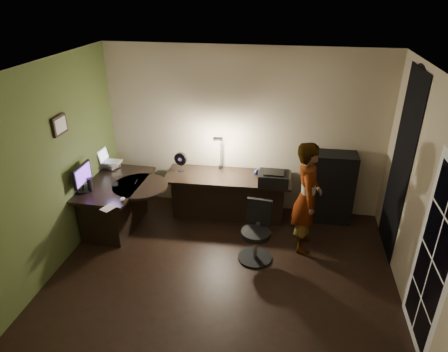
% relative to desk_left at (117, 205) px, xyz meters
% --- Properties ---
extents(floor, '(4.50, 4.00, 0.01)m').
position_rel_desk_left_xyz_m(floor, '(1.83, -0.97, -0.39)').
color(floor, black).
rests_on(floor, ground).
extents(ceiling, '(4.50, 4.00, 0.01)m').
position_rel_desk_left_xyz_m(ceiling, '(1.83, -0.97, 2.32)').
color(ceiling, silver).
rests_on(ceiling, floor).
extents(wall_back, '(4.50, 0.01, 2.70)m').
position_rel_desk_left_xyz_m(wall_back, '(1.83, 1.03, 0.96)').
color(wall_back, tan).
rests_on(wall_back, floor).
extents(wall_front, '(4.50, 0.01, 2.70)m').
position_rel_desk_left_xyz_m(wall_front, '(1.83, -2.98, 0.96)').
color(wall_front, tan).
rests_on(wall_front, floor).
extents(wall_left, '(0.01, 4.00, 2.70)m').
position_rel_desk_left_xyz_m(wall_left, '(-0.42, -0.97, 0.96)').
color(wall_left, tan).
rests_on(wall_left, floor).
extents(wall_right, '(0.01, 4.00, 2.70)m').
position_rel_desk_left_xyz_m(wall_right, '(4.08, -0.97, 0.96)').
color(wall_right, tan).
rests_on(wall_right, floor).
extents(green_wall_overlay, '(0.00, 4.00, 2.70)m').
position_rel_desk_left_xyz_m(green_wall_overlay, '(-0.41, -0.97, 0.96)').
color(green_wall_overlay, '#485928').
rests_on(green_wall_overlay, floor).
extents(arched_doorway, '(0.01, 0.90, 2.60)m').
position_rel_desk_left_xyz_m(arched_doorway, '(4.07, 0.18, 0.91)').
color(arched_doorway, black).
rests_on(arched_doorway, floor).
extents(french_door, '(0.02, 0.92, 2.10)m').
position_rel_desk_left_xyz_m(french_door, '(4.07, -1.52, 0.66)').
color(french_door, white).
rests_on(french_door, floor).
extents(framed_picture, '(0.04, 0.30, 0.25)m').
position_rel_desk_left_xyz_m(framed_picture, '(-0.39, -0.52, 1.46)').
color(framed_picture, black).
rests_on(framed_picture, wall_left).
extents(desk_left, '(0.86, 1.37, 0.78)m').
position_rel_desk_left_xyz_m(desk_left, '(0.00, 0.00, 0.00)').
color(desk_left, black).
rests_on(desk_left, floor).
extents(desk_right, '(2.01, 0.77, 0.75)m').
position_rel_desk_left_xyz_m(desk_right, '(1.65, 0.61, -0.02)').
color(desk_right, black).
rests_on(desk_right, floor).
extents(cabinet, '(0.78, 0.40, 1.16)m').
position_rel_desk_left_xyz_m(cabinet, '(3.24, 0.81, 0.19)').
color(cabinet, black).
rests_on(cabinet, floor).
extents(laptop_stand, '(0.29, 0.27, 0.10)m').
position_rel_desk_left_xyz_m(laptop_stand, '(-0.27, 0.49, 0.45)').
color(laptop_stand, silver).
rests_on(laptop_stand, desk_left).
extents(laptop, '(0.31, 0.29, 0.21)m').
position_rel_desk_left_xyz_m(laptop, '(-0.24, 0.49, 0.60)').
color(laptop, silver).
rests_on(laptop, laptop_stand).
extents(monitor, '(0.09, 0.45, 0.30)m').
position_rel_desk_left_xyz_m(monitor, '(-0.31, -0.35, 0.55)').
color(monitor, black).
rests_on(monitor, desk_left).
extents(mouse, '(0.08, 0.10, 0.03)m').
position_rel_desk_left_xyz_m(mouse, '(0.35, -0.50, 0.42)').
color(mouse, silver).
rests_on(mouse, desk_left).
extents(phone, '(0.12, 0.15, 0.01)m').
position_rel_desk_left_xyz_m(phone, '(0.06, -0.07, 0.41)').
color(phone, black).
rests_on(phone, desk_left).
extents(pen, '(0.03, 0.15, 0.01)m').
position_rel_desk_left_xyz_m(pen, '(0.33, 0.06, 0.41)').
color(pen, black).
rests_on(pen, desk_left).
extents(speaker, '(0.08, 0.08, 0.19)m').
position_rel_desk_left_xyz_m(speaker, '(-0.22, -0.31, 0.50)').
color(speaker, black).
rests_on(speaker, desk_left).
extents(notepad, '(0.20, 0.23, 0.01)m').
position_rel_desk_left_xyz_m(notepad, '(0.25, -0.74, 0.41)').
color(notepad, silver).
rests_on(notepad, desk_left).
extents(desk_fan, '(0.23, 0.15, 0.32)m').
position_rel_desk_left_xyz_m(desk_fan, '(0.87, 0.66, 0.52)').
color(desk_fan, black).
rests_on(desk_fan, desk_right).
extents(headphones, '(0.22, 0.16, 0.10)m').
position_rel_desk_left_xyz_m(headphones, '(2.16, 0.74, 0.40)').
color(headphones, '#2A3193').
rests_on(headphones, desk_right).
extents(printer, '(0.45, 0.35, 0.20)m').
position_rel_desk_left_xyz_m(printer, '(2.38, 0.46, 0.46)').
color(printer, black).
rests_on(printer, desk_right).
extents(desk_lamp, '(0.24, 0.34, 0.67)m').
position_rel_desk_left_xyz_m(desk_lamp, '(1.49, 0.86, 0.69)').
color(desk_lamp, black).
rests_on(desk_lamp, desk_right).
extents(office_chair, '(0.52, 0.52, 0.86)m').
position_rel_desk_left_xyz_m(office_chair, '(2.22, -0.45, 0.04)').
color(office_chair, black).
rests_on(office_chair, floor).
extents(person, '(0.42, 0.60, 1.64)m').
position_rel_desk_left_xyz_m(person, '(2.87, -0.04, 0.43)').
color(person, '#D8A88C').
rests_on(person, floor).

